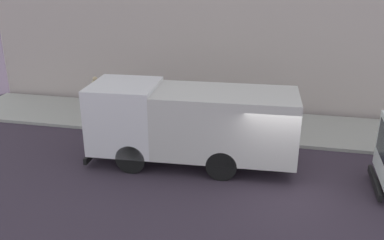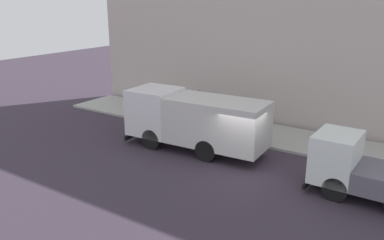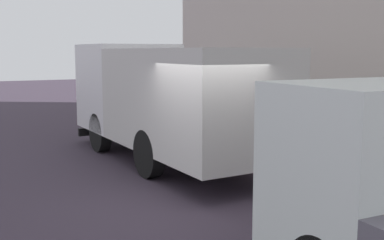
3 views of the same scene
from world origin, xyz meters
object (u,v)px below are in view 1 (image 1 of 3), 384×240
at_px(large_utility_truck, 190,121).
at_px(traffic_cone_orange, 100,114).
at_px(pedestrian_standing, 96,92).
at_px(pedestrian_walking, 154,92).

bearing_deg(large_utility_truck, traffic_cone_orange, 55.82).
relative_size(large_utility_truck, pedestrian_standing, 4.63).
relative_size(pedestrian_walking, pedestrian_standing, 1.02).
distance_m(pedestrian_walking, pedestrian_standing, 2.86).
xyz_separation_m(pedestrian_walking, pedestrian_standing, (-0.51, 2.81, -0.02)).
relative_size(large_utility_truck, pedestrian_walking, 4.52).
bearing_deg(pedestrian_standing, pedestrian_walking, -146.02).
distance_m(pedestrian_walking, traffic_cone_orange, 2.92).
distance_m(large_utility_truck, traffic_cone_orange, 5.79).
height_order(large_utility_truck, traffic_cone_orange, large_utility_truck).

